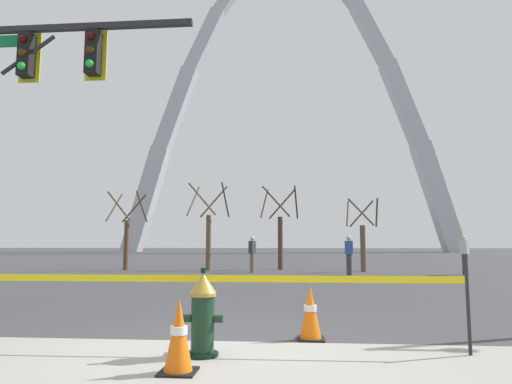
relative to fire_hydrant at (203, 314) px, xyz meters
name	(u,v)px	position (x,y,z in m)	size (l,w,h in m)	color
ground_plane	(227,346)	(0.20, 0.56, -0.47)	(240.00, 240.00, 0.00)	#3D3D3F
fire_hydrant	(203,314)	(0.00, 0.00, 0.00)	(0.46, 0.48, 0.99)	black
caution_tape_barrier	(209,295)	(0.02, 0.24, 0.19)	(6.04, 0.13, 0.93)	#232326
traffic_cone_by_hydrant	(310,312)	(1.25, 0.98, -0.11)	(0.36, 0.36, 0.73)	black
traffic_cone_mid_sidewalk	(179,336)	(-0.10, -0.67, -0.11)	(0.36, 0.36, 0.73)	black
traffic_signal_gantry	(11,103)	(-4.58, 3.13, 3.60)	(5.02, 0.44, 6.00)	#232326
monument_arch	(287,113)	(0.20, 62.88, 20.97)	(51.09, 2.66, 48.97)	#B2B5BC
tree_far_left	(127,235)	(-7.05, 16.15, 1.20)	(1.74, 1.75, 3.76)	brown
tree_left_mid	(209,232)	(-3.00, 16.02, 1.36)	(1.89, 1.90, 4.10)	brown
tree_center_left	(280,233)	(0.37, 17.17, 1.34)	(1.87, 1.88, 4.06)	#473323
tree_center_right	(363,239)	(4.15, 15.67, 0.99)	(1.53, 1.54, 3.28)	brown
pedestrian_walking_left	(252,254)	(-0.79, 14.68, 0.35)	(0.31, 0.39, 1.59)	brown
pedestrian_standing_center	(465,255)	(8.00, 14.05, 0.35)	(0.37, 0.39, 1.59)	#38383D
pedestrian_walking_right	(349,255)	(3.25, 13.43, 0.35)	(0.30, 0.39, 1.59)	#38383D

